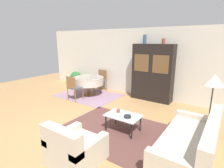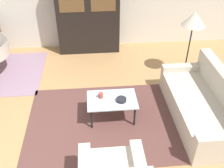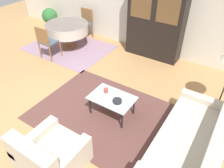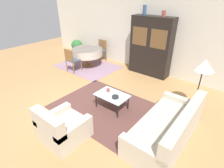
% 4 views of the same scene
% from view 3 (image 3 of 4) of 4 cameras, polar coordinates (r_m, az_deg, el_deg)
% --- Properties ---
extents(ground_plane, '(14.00, 14.00, 0.00)m').
position_cam_3_polar(ground_plane, '(4.68, -15.49, -7.26)').
color(ground_plane, tan).
extents(wall_back, '(10.00, 0.06, 2.70)m').
position_cam_3_polar(wall_back, '(6.57, 6.90, 20.60)').
color(wall_back, beige).
rests_on(wall_back, ground_plane).
extents(area_rug, '(2.75, 2.09, 0.01)m').
position_cam_3_polar(area_rug, '(4.49, -2.13, -7.73)').
color(area_rug, brown).
rests_on(area_rug, ground_plane).
extents(dining_rug, '(2.48, 1.82, 0.01)m').
position_cam_3_polar(dining_rug, '(6.99, -11.17, 9.31)').
color(dining_rug, gray).
rests_on(dining_rug, ground_plane).
extents(couch, '(0.94, 2.08, 0.85)m').
position_cam_3_polar(couch, '(3.84, 20.30, -14.56)').
color(couch, beige).
rests_on(couch, ground_plane).
extents(armchair, '(0.87, 0.87, 0.82)m').
position_cam_3_polar(armchair, '(3.60, -15.88, -17.69)').
color(armchair, beige).
rests_on(armchair, ground_plane).
extents(coffee_table, '(0.86, 0.58, 0.42)m').
position_cam_3_polar(coffee_table, '(4.24, 0.00, -4.01)').
color(coffee_table, black).
rests_on(coffee_table, area_rug).
extents(display_cabinet, '(1.51, 0.48, 2.11)m').
position_cam_3_polar(display_cabinet, '(6.14, 11.45, 16.10)').
color(display_cabinet, black).
rests_on(display_cabinet, ground_plane).
extents(dining_table, '(1.24, 1.24, 0.74)m').
position_cam_3_polar(dining_table, '(6.81, -11.64, 14.03)').
color(dining_table, brown).
rests_on(dining_table, dining_rug).
extents(dining_chair_near, '(0.44, 0.44, 0.93)m').
position_cam_3_polar(dining_chair_near, '(6.32, -16.76, 10.83)').
color(dining_chair_near, brown).
rests_on(dining_chair_near, dining_rug).
extents(dining_chair_far, '(0.44, 0.44, 0.93)m').
position_cam_3_polar(dining_chair_far, '(7.40, -7.08, 15.88)').
color(dining_chair_far, brown).
rests_on(dining_chair_far, dining_rug).
extents(cup, '(0.09, 0.09, 0.09)m').
position_cam_3_polar(cup, '(4.31, -1.61, -1.68)').
color(cup, '#9E4238').
rests_on(cup, coffee_table).
extents(bowl, '(0.18, 0.18, 0.05)m').
position_cam_3_polar(bowl, '(4.09, 1.38, -4.46)').
color(bowl, '#232328').
rests_on(bowl, coffee_table).
extents(potted_plant, '(0.53, 0.53, 0.74)m').
position_cam_3_polar(potted_plant, '(8.38, -15.93, 16.53)').
color(potted_plant, '#4C4C51').
rests_on(potted_plant, ground_plane).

